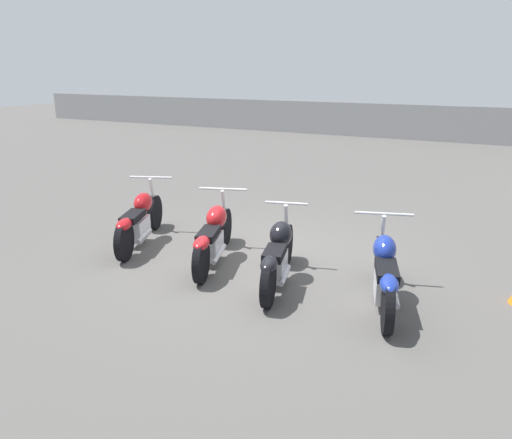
% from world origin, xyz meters
% --- Properties ---
extents(ground_plane, '(60.00, 60.00, 0.00)m').
position_xyz_m(ground_plane, '(0.00, 0.00, 0.00)').
color(ground_plane, '#514F4C').
extents(fence_back, '(40.00, 0.04, 1.36)m').
position_xyz_m(fence_back, '(0.00, 14.09, 0.68)').
color(fence_back, gray).
rests_on(fence_back, ground_plane).
extents(motorcycle_slot_0, '(1.02, 2.01, 0.97)m').
position_xyz_m(motorcycle_slot_0, '(-2.01, -0.31, 0.41)').
color(motorcycle_slot_0, black).
rests_on(motorcycle_slot_0, ground_plane).
extents(motorcycle_slot_1, '(0.96, 2.03, 0.95)m').
position_xyz_m(motorcycle_slot_1, '(-0.54, -0.43, 0.42)').
color(motorcycle_slot_1, black).
rests_on(motorcycle_slot_1, ground_plane).
extents(motorcycle_slot_2, '(0.76, 1.94, 0.95)m').
position_xyz_m(motorcycle_slot_2, '(0.61, -0.70, 0.41)').
color(motorcycle_slot_2, black).
rests_on(motorcycle_slot_2, ground_plane).
extents(motorcycle_slot_3, '(0.89, 1.96, 0.97)m').
position_xyz_m(motorcycle_slot_3, '(1.98, -0.67, 0.42)').
color(motorcycle_slot_3, black).
rests_on(motorcycle_slot_3, ground_plane).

